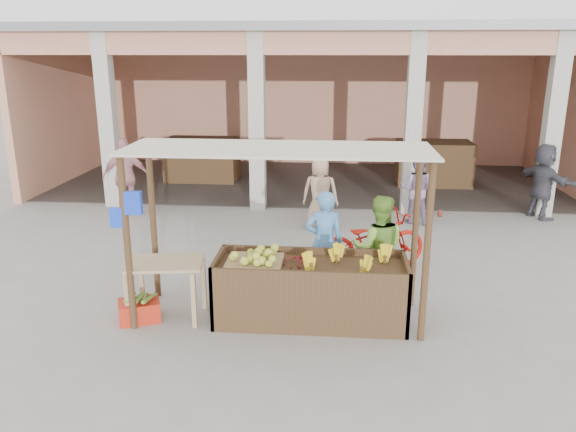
# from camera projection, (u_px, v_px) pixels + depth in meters

# --- Properties ---
(ground) EXTENTS (60.00, 60.00, 0.00)m
(ground) POSITION_uv_depth(u_px,v_px,m) (274.00, 318.00, 7.84)
(ground) COLOR gray
(ground) RESTS_ON ground
(market_building) EXTENTS (14.40, 6.40, 4.20)m
(market_building) POSITION_uv_depth(u_px,v_px,m) (311.00, 84.00, 15.60)
(market_building) COLOR tan
(market_building) RESTS_ON ground
(fruit_stall) EXTENTS (2.60, 0.95, 0.80)m
(fruit_stall) POSITION_uv_depth(u_px,v_px,m) (310.00, 293.00, 7.69)
(fruit_stall) COLOR #523721
(fruit_stall) RESTS_ON ground
(stall_awning) EXTENTS (4.09, 1.35, 2.39)m
(stall_awning) POSITION_uv_depth(u_px,v_px,m) (273.00, 179.00, 7.34)
(stall_awning) COLOR #523721
(stall_awning) RESTS_ON ground
(banana_heap) EXTENTS (1.13, 0.61, 0.20)m
(banana_heap) POSITION_uv_depth(u_px,v_px,m) (347.00, 261.00, 7.46)
(banana_heap) COLOR yellow
(banana_heap) RESTS_ON fruit_stall
(melon_tray) EXTENTS (0.75, 0.65, 0.20)m
(melon_tray) POSITION_uv_depth(u_px,v_px,m) (255.00, 258.00, 7.60)
(melon_tray) COLOR #9C7A50
(melon_tray) RESTS_ON fruit_stall
(berry_heap) EXTENTS (0.47, 0.38, 0.15)m
(berry_heap) POSITION_uv_depth(u_px,v_px,m) (299.00, 260.00, 7.58)
(berry_heap) COLOR maroon
(berry_heap) RESTS_ON fruit_stall
(side_table) EXTENTS (1.11, 0.83, 0.82)m
(side_table) POSITION_uv_depth(u_px,v_px,m) (165.00, 271.00, 7.70)
(side_table) COLOR tan
(side_table) RESTS_ON ground
(papaya_pile) EXTENTS (0.63, 0.36, 0.18)m
(papaya_pile) POSITION_uv_depth(u_px,v_px,m) (164.00, 255.00, 7.64)
(papaya_pile) COLOR #5A9430
(papaya_pile) RESTS_ON side_table
(red_crate) EXTENTS (0.66, 0.58, 0.29)m
(red_crate) POSITION_uv_depth(u_px,v_px,m) (139.00, 311.00, 7.74)
(red_crate) COLOR red
(red_crate) RESTS_ON ground
(plantain_bundle) EXTENTS (0.41, 0.29, 0.08)m
(plantain_bundle) POSITION_uv_depth(u_px,v_px,m) (138.00, 298.00, 7.69)
(plantain_bundle) COLOR olive
(plantain_bundle) RESTS_ON red_crate
(produce_sacks) EXTENTS (1.06, 0.79, 0.64)m
(produce_sacks) POSITION_uv_depth(u_px,v_px,m) (427.00, 202.00, 12.63)
(produce_sacks) COLOR maroon
(produce_sacks) RESTS_ON ground
(vendor_blue) EXTENTS (0.68, 0.52, 1.72)m
(vendor_blue) POSITION_uv_depth(u_px,v_px,m) (324.00, 239.00, 8.47)
(vendor_blue) COLOR #5596DF
(vendor_blue) RESTS_ON ground
(vendor_green) EXTENTS (0.83, 0.49, 1.69)m
(vendor_green) POSITION_uv_depth(u_px,v_px,m) (379.00, 246.00, 8.21)
(vendor_green) COLOR #81B840
(vendor_green) RESTS_ON ground
(motorcycle) EXTENTS (1.38, 2.13, 1.05)m
(motorcycle) POSITION_uv_depth(u_px,v_px,m) (372.00, 240.00, 9.44)
(motorcycle) COLOR #AB140A
(motorcycle) RESTS_ON ground
(shopper_b) EXTENTS (1.21, 0.86, 1.87)m
(shopper_b) POSITION_uv_depth(u_px,v_px,m) (126.00, 174.00, 12.53)
(shopper_b) COLOR #C58588
(shopper_b) RESTS_ON ground
(shopper_c) EXTENTS (0.87, 0.61, 1.71)m
(shopper_c) POSITION_uv_depth(u_px,v_px,m) (320.00, 189.00, 11.55)
(shopper_c) COLOR tan
(shopper_c) RESTS_ON ground
(shopper_d) EXTENTS (1.26, 1.76, 1.76)m
(shopper_d) POSITION_uv_depth(u_px,v_px,m) (543.00, 179.00, 12.29)
(shopper_d) COLOR #45444E
(shopper_d) RESTS_ON ground
(shopper_f) EXTENTS (0.90, 0.69, 1.63)m
(shopper_f) POSITION_uv_depth(u_px,v_px,m) (417.00, 186.00, 11.97)
(shopper_f) COLOR gray
(shopper_f) RESTS_ON ground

